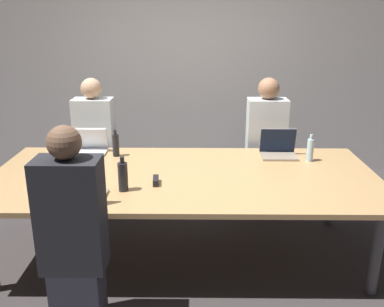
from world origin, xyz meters
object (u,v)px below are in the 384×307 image
Objects in this scene: laptop_far_left at (89,145)px; stapler at (156,181)px; person_near_left at (73,236)px; cup_near_left at (43,196)px; bottle_far_left at (116,145)px; bottle_near_left at (123,176)px; bottle_far_right at (310,150)px; person_far_left at (95,147)px; laptop_far_right at (278,148)px; person_far_right at (266,146)px; laptop_near_left at (81,191)px.

stapler is (0.71, -0.80, -0.04)m from laptop_far_left.
stapler is (0.45, 0.74, 0.08)m from person_near_left.
bottle_far_left is at bearing 71.60° from cup_near_left.
bottle_near_left reaches higher than bottle_far_left.
bottle_far_right is 2.17m from person_far_left.
laptop_far_right is 0.30m from bottle_far_right.
person_near_left reaches higher than laptop_far_left.
laptop_far_left is at bearing -84.92° from person_far_left.
person_far_left is at bearing 163.87° from bottle_far_right.
cup_near_left is at bearing -157.09° from bottle_far_right.
laptop_far_left is at bearing 177.12° from laptop_far_right.
person_far_left is (-1.78, -0.01, -0.00)m from person_far_right.
person_near_left is 1.56m from laptop_far_left.
person_far_right is at bearing 39.65° from cup_near_left.
person_far_left is (-0.29, 1.90, 0.00)m from person_near_left.
bottle_near_left is at bearing -76.12° from bottle_far_left.
bottle_far_left reaches higher than laptop_far_left.
bottle_near_left is at bearing -134.07° from person_far_right.
stapler is at bearing -48.36° from laptop_far_left.
person_far_left is at bearing 118.08° from stapler.
bottle_far_right is at bearing 24.11° from bottle_near_left.
bottle_far_left reaches higher than cup_near_left.
laptop_far_right is at bearing 32.92° from bottle_near_left.
person_far_right is 2.16m from laptop_near_left.
person_far_left reaches higher than laptop_far_right.
laptop_far_right is at bearing 0.89° from bottle_far_left.
bottle_far_right is 2.29m from cup_near_left.
cup_near_left is at bearing -161.41° from stapler.
bottle_far_right is 0.18× the size of person_far_left.
laptop_far_right is 2.13m from cup_near_left.
bottle_near_left is 0.19× the size of person_far_left.
person_near_left reaches higher than laptop_near_left.
stapler is at bearing -146.71° from laptop_far_right.
laptop_far_left is 0.25× the size of person_far_left.
laptop_far_right reaches higher than bottle_far_left.
laptop_far_left reaches higher than cup_near_left.
person_far_right is at bearing 95.33° from laptop_far_right.
person_far_left reaches higher than stapler.
person_far_right reaches higher than person_far_left.
person_near_left is at bearing -126.03° from stapler.
bottle_far_left reaches higher than stapler.
bottle_near_left is at bearing -147.08° from laptop_far_right.
person_far_right is 1.00× the size of person_far_left.
stapler is at bearing 31.13° from bottle_near_left.
laptop_near_left is 0.96× the size of laptop_far_left.
person_far_right is 9.13× the size of stapler.
stapler is at bearing -145.72° from laptop_near_left.
bottle_near_left is at bearing 19.30° from cup_near_left.
bottle_far_right is 2.22m from person_near_left.
person_far_left is at bearing -80.71° from laptop_near_left.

